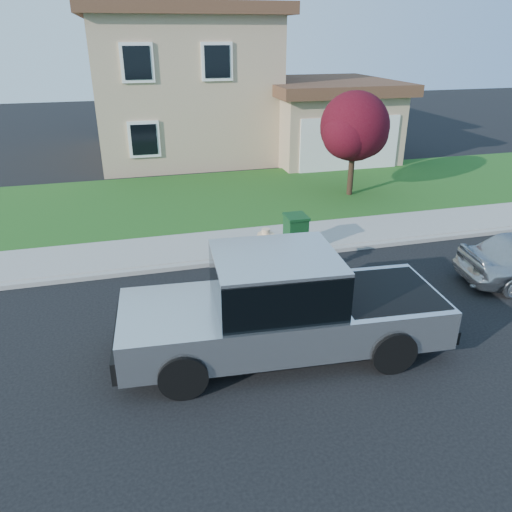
{
  "coord_description": "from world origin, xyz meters",
  "views": [
    {
      "loc": [
        -3.12,
        -9.09,
        5.73
      ],
      "look_at": [
        -0.52,
        0.61,
        1.2
      ],
      "focal_mm": 35.0,
      "sensor_mm": 36.0,
      "label": 1
    }
  ],
  "objects_px": {
    "ornamental_tree": "(355,130)",
    "trash_bin": "(296,232)",
    "woman": "(266,263)",
    "pickup_truck": "(282,308)"
  },
  "relations": [
    {
      "from": "ornamental_tree",
      "to": "trash_bin",
      "type": "height_order",
      "value": "ornamental_tree"
    },
    {
      "from": "woman",
      "to": "trash_bin",
      "type": "bearing_deg",
      "value": -113.49
    },
    {
      "from": "woman",
      "to": "ornamental_tree",
      "type": "height_order",
      "value": "ornamental_tree"
    },
    {
      "from": "pickup_truck",
      "to": "woman",
      "type": "xyz_separation_m",
      "value": [
        0.38,
        2.41,
        -0.19
      ]
    },
    {
      "from": "pickup_truck",
      "to": "woman",
      "type": "distance_m",
      "value": 2.45
    },
    {
      "from": "ornamental_tree",
      "to": "trash_bin",
      "type": "bearing_deg",
      "value": -130.03
    },
    {
      "from": "ornamental_tree",
      "to": "trash_bin",
      "type": "distance_m",
      "value": 6.12
    },
    {
      "from": "pickup_truck",
      "to": "trash_bin",
      "type": "bearing_deg",
      "value": 71.83
    },
    {
      "from": "pickup_truck",
      "to": "trash_bin",
      "type": "xyz_separation_m",
      "value": [
        1.82,
        4.41,
        -0.32
      ]
    },
    {
      "from": "pickup_truck",
      "to": "ornamental_tree",
      "type": "height_order",
      "value": "ornamental_tree"
    }
  ]
}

